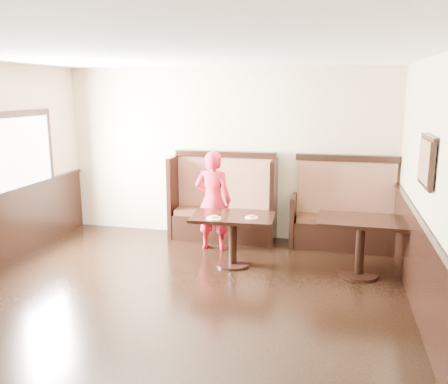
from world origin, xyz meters
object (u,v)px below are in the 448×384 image
(booth_neighbor, at_px, (344,217))
(child, at_px, (213,201))
(booth_main, at_px, (223,207))
(table_neighbor, at_px, (361,233))
(table_main, at_px, (233,227))

(booth_neighbor, bearing_deg, child, -163.94)
(booth_main, height_order, child, child)
(booth_main, bearing_deg, booth_neighbor, -0.05)
(table_neighbor, bearing_deg, table_main, -179.22)
(table_main, relative_size, child, 0.75)
(booth_neighbor, distance_m, child, 2.08)
(table_neighbor, distance_m, child, 2.26)
(booth_main, bearing_deg, child, -92.83)
(booth_neighbor, relative_size, table_main, 1.42)
(table_main, xyz_separation_m, child, (-0.44, 0.62, 0.22))
(table_main, xyz_separation_m, table_neighbor, (1.72, 0.01, 0.03))
(booth_main, relative_size, table_neighbor, 1.55)
(booth_neighbor, bearing_deg, booth_main, 179.95)
(booth_neighbor, bearing_deg, table_main, -142.24)
(booth_neighbor, height_order, table_main, booth_neighbor)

